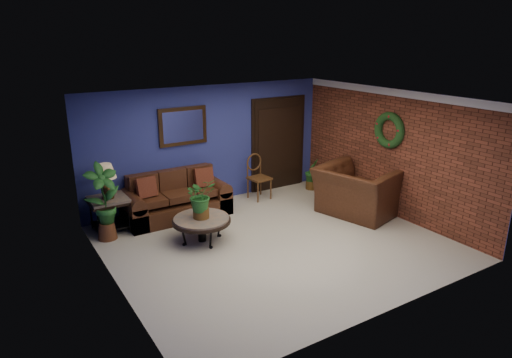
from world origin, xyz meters
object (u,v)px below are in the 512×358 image
sofa (175,202)px  side_chair (257,173)px  coffee_table (201,221)px  end_table (109,206)px  armchair (357,191)px  table_lamp (106,177)px

sofa → side_chair: bearing=1.3°
coffee_table → side_chair: bearing=34.3°
sofa → end_table: bearing=-178.8°
coffee_table → armchair: 3.25m
table_lamp → armchair: size_ratio=0.42×
sofa → side_chair: side_chair is taller
table_lamp → armchair: 4.83m
sofa → table_lamp: bearing=-178.8°
table_lamp → side_chair: table_lamp is taller
coffee_table → table_lamp: bearing=133.6°
sofa → coffee_table: bearing=-92.6°
sofa → end_table: 1.32m
coffee_table → armchair: bearing=-8.9°
coffee_table → end_table: (-1.24, 1.30, 0.11)m
table_lamp → sofa: bearing=1.2°
end_table → side_chair: 3.26m
armchair → sofa: bearing=44.9°
side_chair → armchair: 2.23m
sofa → table_lamp: size_ratio=3.30×
sofa → side_chair: 1.97m
end_table → armchair: 4.80m
table_lamp → side_chair: (3.26, 0.07, -0.48)m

